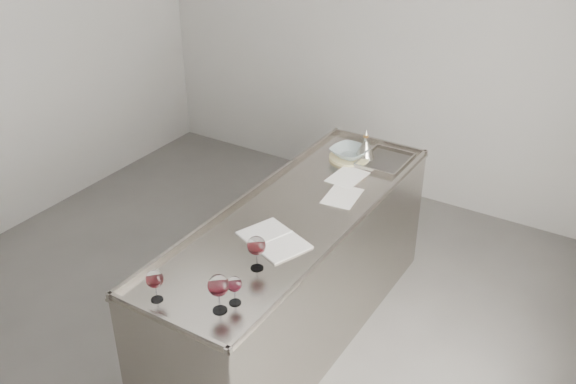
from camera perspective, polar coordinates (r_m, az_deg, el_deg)
The scene contains 12 objects.
room_shell at distance 3.75m, azimuth -8.19°, elevation 4.26°, with size 4.54×5.04×2.84m.
counter at distance 4.18m, azimuth 0.70°, elevation -7.34°, with size 0.77×2.42×0.97m.
wine_glass_left at distance 3.23m, azimuth -11.77°, elevation -7.64°, with size 0.09×0.09×0.17m.
wine_glass_middle at distance 3.37m, azimuth -2.83°, elevation -4.85°, with size 0.10×0.10×0.20m.
wine_glass_right at distance 3.10m, azimuth -6.20°, elevation -8.34°, with size 0.11×0.11×0.21m.
wine_glass_small at distance 3.16m, azimuth -4.81°, elevation -8.24°, with size 0.08×0.08×0.16m.
notebook at distance 3.66m, azimuth -1.28°, elevation -4.27°, with size 0.46×0.39×0.02m.
loose_paper_top at distance 4.11m, azimuth 4.85°, elevation -0.37°, with size 0.20×0.29×0.00m, color white.
loose_paper_under at distance 4.34m, azimuth 5.31°, elevation 1.36°, with size 0.20×0.29×0.00m, color white.
trivet at distance 4.59m, azimuth 5.46°, elevation 3.08°, with size 0.29×0.29×0.02m, color #D1C487.
ceramic_bowl at distance 4.57m, azimuth 5.49°, elevation 3.54°, with size 0.25×0.25×0.06m, color #879A9D.
wine_funnel at distance 4.59m, azimuth 6.88°, elevation 3.81°, with size 0.15×0.15×0.22m.
Camera 1 is at (2.23, -2.57, 2.97)m, focal length 40.00 mm.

